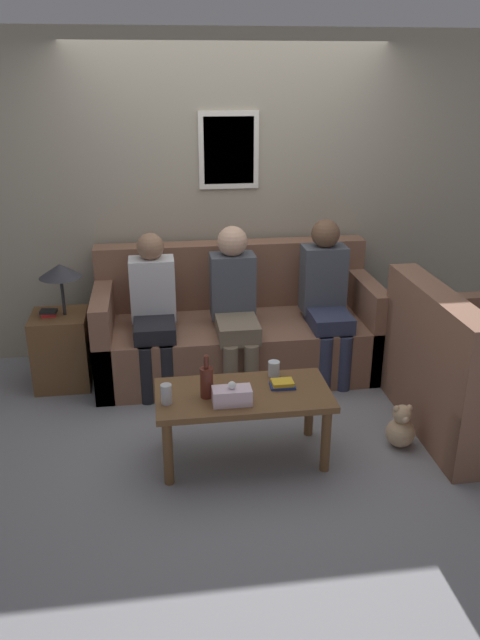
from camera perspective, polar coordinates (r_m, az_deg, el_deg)
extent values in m
plane|color=gray|center=(4.72, 0.59, -7.24)|extent=(16.00, 16.00, 0.00)
cube|color=#9E937F|center=(5.23, -1.06, 10.94)|extent=(9.00, 0.06, 2.60)
cube|color=silver|center=(5.13, -1.04, 15.24)|extent=(0.48, 0.02, 0.60)
cube|color=#B7CCB2|center=(5.12, -1.02, 15.23)|extent=(0.40, 0.01, 0.52)
cube|color=brown|center=(5.05, -0.23, -2.35)|extent=(2.22, 0.92, 0.44)
cube|color=brown|center=(5.20, -0.78, 4.23)|extent=(2.22, 0.20, 0.54)
cube|color=brown|center=(4.97, -12.21, -1.42)|extent=(0.14, 0.92, 0.74)
cube|color=brown|center=(5.22, 11.15, -0.16)|extent=(0.14, 0.92, 0.74)
cube|color=brown|center=(4.61, 20.85, -6.43)|extent=(0.92, 1.28, 0.44)
cube|color=brown|center=(4.24, 17.48, -1.04)|extent=(0.20, 1.28, 0.54)
cube|color=brown|center=(4.99, 18.09, -1.91)|extent=(0.92, 0.14, 0.74)
cube|color=brown|center=(3.84, 0.30, -6.88)|extent=(1.07, 0.53, 0.04)
cylinder|color=brown|center=(3.76, -6.60, -11.94)|extent=(0.06, 0.06, 0.43)
cylinder|color=brown|center=(3.88, 7.84, -10.81)|extent=(0.06, 0.06, 0.43)
cylinder|color=brown|center=(4.11, -6.79, -8.76)|extent=(0.06, 0.06, 0.43)
cylinder|color=brown|center=(4.22, 6.36, -7.85)|extent=(0.06, 0.06, 0.43)
cube|color=brown|center=(5.01, -15.96, -2.62)|extent=(0.42, 0.42, 0.58)
cylinder|color=#262628|center=(4.84, -15.90, 2.24)|extent=(0.02, 0.02, 0.32)
cone|color=#2D2D33|center=(4.78, -16.13, 4.36)|extent=(0.31, 0.31, 0.10)
cube|color=red|center=(4.88, -17.08, 0.48)|extent=(0.11, 0.08, 0.03)
cube|color=black|center=(4.88, -17.11, 0.76)|extent=(0.13, 0.09, 0.02)
cylinder|color=#562319|center=(3.75, -3.07, -5.73)|extent=(0.08, 0.08, 0.19)
cylinder|color=#562319|center=(3.68, -3.11, -3.86)|extent=(0.03, 0.03, 0.08)
cylinder|color=silver|center=(4.01, 3.11, -4.46)|extent=(0.07, 0.07, 0.10)
cube|color=navy|center=(3.90, 3.90, -6.00)|extent=(0.16, 0.11, 0.02)
cube|color=gold|center=(3.89, 3.91, -5.73)|extent=(0.14, 0.10, 0.02)
cylinder|color=#BCBCC1|center=(3.71, -6.75, -6.74)|extent=(0.07, 0.07, 0.12)
cube|color=silver|center=(3.69, -0.74, -6.96)|extent=(0.23, 0.12, 0.10)
sphere|color=white|center=(3.66, -0.74, -6.00)|extent=(0.05, 0.05, 0.05)
cube|color=black|center=(4.71, -7.81, -0.81)|extent=(0.31, 0.43, 0.14)
cylinder|color=black|center=(4.63, -8.55, -5.00)|extent=(0.11, 0.11, 0.44)
cylinder|color=black|center=(4.63, -6.65, -4.90)|extent=(0.11, 0.11, 0.44)
cube|color=silver|center=(4.82, -7.99, 2.83)|extent=(0.34, 0.22, 0.48)
sphere|color=#8C664C|center=(4.73, -8.20, 6.66)|extent=(0.21, 0.21, 0.21)
cube|color=#756651|center=(4.70, -0.30, -0.64)|extent=(0.31, 0.47, 0.14)
cylinder|color=#756651|center=(4.59, -0.85, -4.96)|extent=(0.11, 0.11, 0.44)
cylinder|color=#756651|center=(4.61, 1.04, -4.84)|extent=(0.11, 0.11, 0.44)
cube|color=#474C56|center=(4.83, -0.69, 3.16)|extent=(0.34, 0.22, 0.50)
sphere|color=tan|center=(4.73, -0.71, 7.21)|extent=(0.23, 0.23, 0.23)
cube|color=#2D334C|center=(4.88, 8.12, 0.00)|extent=(0.31, 0.43, 0.14)
cylinder|color=#2D334C|center=(4.78, 7.75, -4.03)|extent=(0.11, 0.11, 0.44)
cylinder|color=#2D334C|center=(4.82, 9.51, -3.90)|extent=(0.11, 0.11, 0.44)
cube|color=#474C56|center=(4.98, 7.62, 3.75)|extent=(0.34, 0.22, 0.53)
sphere|color=brown|center=(4.88, 7.83, 7.83)|extent=(0.22, 0.22, 0.22)
sphere|color=tan|center=(4.27, 14.45, -9.95)|extent=(0.19, 0.19, 0.19)
sphere|color=tan|center=(4.20, 14.62, -8.33)|extent=(0.12, 0.12, 0.12)
sphere|color=tan|center=(4.16, 14.12, -7.88)|extent=(0.04, 0.04, 0.04)
sphere|color=tan|center=(4.19, 15.24, -7.76)|extent=(0.04, 0.04, 0.04)
sphere|color=beige|center=(4.16, 14.87, -8.74)|extent=(0.05, 0.05, 0.05)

